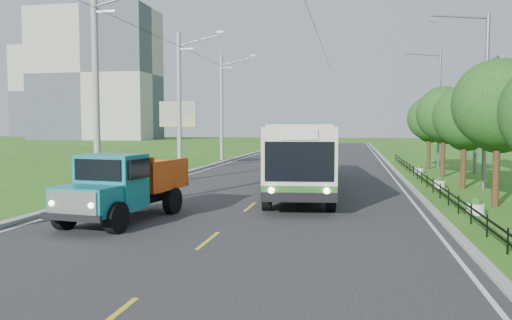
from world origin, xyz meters
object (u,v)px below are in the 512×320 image
(pole_far, at_px, (222,107))
(bus, at_px, (298,151))
(pole_mid, at_px, (180,101))
(tree_back, at_px, (430,121))
(streetlight_mid, at_px, (483,95))
(tree_fourth, at_px, (465,120))
(planter_far, at_px, (419,169))
(billboard_right, at_px, (486,93))
(dump_truck, at_px, (125,183))
(tree_third, at_px, (499,109))
(billboard_left, at_px, (178,118))
(planter_mid, at_px, (439,183))
(streetlight_far, at_px, (437,105))
(tree_fifth, at_px, (444,117))
(pole_near, at_px, (97,89))
(planter_near, at_px, (476,207))

(pole_far, bearing_deg, bus, -65.25)
(pole_mid, relative_size, bus, 0.58)
(tree_back, bearing_deg, streetlight_mid, -86.30)
(tree_fourth, bearing_deg, planter_far, 99.08)
(pole_mid, bearing_deg, streetlight_mid, -20.32)
(pole_far, relative_size, bus, 0.58)
(billboard_right, xyz_separation_m, dump_truck, (-16.01, -17.59, -4.01))
(tree_third, height_order, billboard_left, tree_third)
(planter_mid, bearing_deg, pole_mid, 157.46)
(pole_far, bearing_deg, pole_mid, -90.00)
(pole_mid, height_order, streetlight_far, pole_mid)
(tree_fifth, height_order, billboard_left, tree_fifth)
(tree_back, height_order, planter_mid, tree_back)
(streetlight_mid, bearing_deg, tree_fourth, 169.85)
(pole_far, bearing_deg, tree_third, -53.91)
(tree_back, distance_m, streetlight_mid, 12.23)
(tree_fifth, bearing_deg, pole_near, -148.41)
(pole_far, distance_m, tree_fourth, 26.20)
(tree_fourth, xyz_separation_m, bus, (-8.60, -1.79, -1.62))
(tree_third, xyz_separation_m, planter_mid, (-1.26, 5.86, -3.70))
(pole_far, bearing_deg, tree_fourth, -46.15)
(billboard_right, bearing_deg, pole_near, -151.86)
(streetlight_far, distance_m, billboard_left, 20.56)
(billboard_right, distance_m, dump_truck, 24.12)
(billboard_left, xyz_separation_m, bus, (10.75, -11.65, -1.90))
(tree_fourth, xyz_separation_m, tree_back, (0.00, 12.00, 0.07))
(billboard_left, bearing_deg, streetlight_mid, -26.40)
(planter_mid, distance_m, billboard_left, 20.99)
(planter_near, xyz_separation_m, billboard_left, (-18.10, 18.00, 3.58))
(streetlight_mid, distance_m, bus, 9.97)
(bus, bearing_deg, pole_far, 108.31)
(pole_near, bearing_deg, streetlight_mid, 14.81)
(planter_far, height_order, billboard_left, billboard_left)
(billboard_left, bearing_deg, tree_back, 6.31)
(pole_mid, bearing_deg, dump_truck, -76.24)
(tree_back, relative_size, planter_mid, 8.21)
(dump_truck, bearing_deg, pole_near, 132.09)
(planter_far, bearing_deg, streetlight_mid, -75.68)
(pole_mid, relative_size, planter_near, 14.93)
(billboard_right, relative_size, bus, 0.43)
(dump_truck, bearing_deg, streetlight_mid, 46.37)
(planter_mid, bearing_deg, pole_far, 131.59)
(pole_far, height_order, tree_third, pole_far)
(tree_fifth, bearing_deg, tree_fourth, -90.00)
(pole_far, xyz_separation_m, streetlight_far, (18.90, -5.00, -0.19))
(pole_far, distance_m, planter_far, 20.70)
(planter_far, relative_size, bus, 0.04)
(streetlight_far, bearing_deg, bus, -120.96)
(planter_far, bearing_deg, tree_third, -84.82)
(streetlight_mid, height_order, streetlight_far, same)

